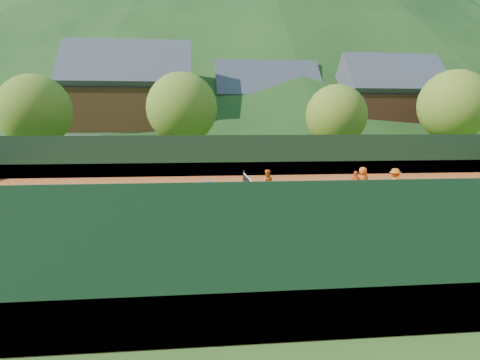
{
  "coord_description": "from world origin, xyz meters",
  "views": [
    {
      "loc": [
        -2.93,
        -19.27,
        4.07
      ],
      "look_at": [
        -0.87,
        0.0,
        1.37
      ],
      "focal_mm": 32.0,
      "sensor_mm": 36.0,
      "label": 1
    }
  ],
  "objects": [
    {
      "name": "tennis_ball_27",
      "position": [
        -6.87,
        -2.71,
        0.05
      ],
      "size": [
        0.07,
        0.07,
        0.07
      ],
      "primitive_type": "sphere",
      "color": "#C0D824",
      "rests_on": "clay_court"
    },
    {
      "name": "ball_hopper",
      "position": [
        -6.76,
        -3.43,
        0.77
      ],
      "size": [
        0.57,
        0.57,
        1.0
      ],
      "color": "black",
      "rests_on": "clay_court"
    },
    {
      "name": "chalet_right",
      "position": [
        20.0,
        30.0,
        5.26
      ],
      "size": [
        11.5,
        8.82,
        11.91
      ],
      "color": "beige",
      "rests_on": "ground"
    },
    {
      "name": "perimeter_fence",
      "position": [
        0.0,
        0.0,
        1.27
      ],
      "size": [
        40.4,
        24.24,
        3.0
      ],
      "color": "black",
      "rests_on": "clay_court"
    },
    {
      "name": "tree_d",
      "position": [
        22.0,
        20.0,
        5.52
      ],
      "size": [
        6.8,
        6.8,
        8.93
      ],
      "color": "#3C2418",
      "rests_on": "ground"
    },
    {
      "name": "clay_court",
      "position": [
        0.0,
        0.0,
        0.01
      ],
      "size": [
        40.0,
        24.0,
        0.02
      ],
      "primitive_type": "cube",
      "color": "#BF501F",
      "rests_on": "ground"
    },
    {
      "name": "tennis_ball_14",
      "position": [
        -7.55,
        -1.92,
        0.05
      ],
      "size": [
        0.07,
        0.07,
        0.07
      ],
      "primitive_type": "sphere",
      "color": "#C0D824",
      "rests_on": "clay_court"
    },
    {
      "name": "court_lines",
      "position": [
        0.0,
        0.0,
        0.02
      ],
      "size": [
        23.83,
        11.03,
        0.0
      ],
      "color": "white",
      "rests_on": "clay_court"
    },
    {
      "name": "tennis_ball_17",
      "position": [
        4.45,
        -3.63,
        0.05
      ],
      "size": [
        0.07,
        0.07,
        0.07
      ],
      "primitive_type": "sphere",
      "color": "#C0D824",
      "rests_on": "clay_court"
    },
    {
      "name": "tennis_ball_18",
      "position": [
        5.87,
        -2.14,
        0.05
      ],
      "size": [
        0.07,
        0.07,
        0.07
      ],
      "primitive_type": "sphere",
      "color": "#C0D824",
      "rests_on": "clay_court"
    },
    {
      "name": "tennis_ball_2",
      "position": [
        -0.77,
        -7.96,
        0.05
      ],
      "size": [
        0.07,
        0.07,
        0.07
      ],
      "primitive_type": "sphere",
      "color": "#C0D824",
      "rests_on": "clay_court"
    },
    {
      "name": "tennis_ball_5",
      "position": [
        -8.75,
        -2.0,
        0.05
      ],
      "size": [
        0.07,
        0.07,
        0.07
      ],
      "primitive_type": "sphere",
      "color": "#C0D824",
      "rests_on": "clay_court"
    },
    {
      "name": "tennis_ball_9",
      "position": [
        3.25,
        -6.63,
        0.05
      ],
      "size": [
        0.07,
        0.07,
        0.07
      ],
      "primitive_type": "sphere",
      "color": "#C0D824",
      "rests_on": "clay_court"
    },
    {
      "name": "student_a",
      "position": [
        0.8,
        2.46,
        0.79
      ],
      "size": [
        0.77,
        0.62,
        1.53
      ],
      "primitive_type": "imported",
      "rotation": [
        0.0,
        0.0,
        3.19
      ],
      "color": "orange",
      "rests_on": "clay_court"
    },
    {
      "name": "tennis_ball_23",
      "position": [
        4.87,
        -1.51,
        0.05
      ],
      "size": [
        0.07,
        0.07,
        0.07
      ],
      "primitive_type": "sphere",
      "color": "#C0D824",
      "rests_on": "clay_court"
    },
    {
      "name": "tennis_ball_13",
      "position": [
        0.75,
        -2.47,
        0.05
      ],
      "size": [
        0.07,
        0.07,
        0.07
      ],
      "primitive_type": "sphere",
      "color": "#C0D824",
      "rests_on": "clay_court"
    },
    {
      "name": "tennis_ball_21",
      "position": [
        -1.89,
        -5.62,
        0.05
      ],
      "size": [
        0.07,
        0.07,
        0.07
      ],
      "primitive_type": "sphere",
      "color": "#C0D824",
      "rests_on": "clay_court"
    },
    {
      "name": "tennis_ball_26",
      "position": [
        0.22,
        -7.28,
        0.05
      ],
      "size": [
        0.07,
        0.07,
        0.07
      ],
      "primitive_type": "sphere",
      "color": "#C0D824",
      "rests_on": "clay_court"
    },
    {
      "name": "tennis_ball_11",
      "position": [
        -3.52,
        -2.18,
        0.05
      ],
      "size": [
        0.07,
        0.07,
        0.07
      ],
      "primitive_type": "sphere",
      "color": "#C0D824",
      "rests_on": "clay_court"
    },
    {
      "name": "tree_a",
      "position": [
        -16.0,
        18.0,
        4.87
      ],
      "size": [
        6.0,
        6.0,
        7.88
      ],
      "color": "#3E2919",
      "rests_on": "ground"
    },
    {
      "name": "tennis_ball_12",
      "position": [
        -0.48,
        -4.78,
        0.05
      ],
      "size": [
        0.07,
        0.07,
        0.07
      ],
      "primitive_type": "sphere",
      "color": "#C0D824",
      "rests_on": "clay_court"
    },
    {
      "name": "tennis_ball_0",
      "position": [
        4.83,
        -6.74,
        0.05
      ],
      "size": [
        0.07,
        0.07,
        0.07
      ],
      "primitive_type": "sphere",
      "color": "#C0D824",
      "rests_on": "clay_court"
    },
    {
      "name": "tennis_ball_7",
      "position": [
        -5.25,
        -2.1,
        0.05
      ],
      "size": [
        0.07,
        0.07,
        0.07
      ],
      "primitive_type": "sphere",
      "color": "#C0D824",
      "rests_on": "clay_court"
    },
    {
      "name": "tennis_ball_16",
      "position": [
        -6.76,
        -1.24,
        0.05
      ],
      "size": [
        0.07,
        0.07,
        0.07
      ],
      "primitive_type": "sphere",
      "color": "#C0D824",
      "rests_on": "clay_court"
    },
    {
      "name": "tennis_net",
      "position": [
        0.0,
        0.0,
        0.52
      ],
      "size": [
        0.1,
        12.07,
        1.1
      ],
      "color": "black",
      "rests_on": "clay_court"
    },
    {
      "name": "tennis_ball_8",
      "position": [
        1.91,
        -5.02,
        0.05
      ],
      "size": [
        0.07,
        0.07,
        0.07
      ],
      "primitive_type": "sphere",
      "color": "#C0D824",
      "rests_on": "clay_court"
    },
    {
      "name": "tennis_ball_4",
      "position": [
        -2.08,
        -4.47,
        0.05
      ],
      "size": [
        0.07,
        0.07,
        0.07
      ],
      "primitive_type": "sphere",
      "color": "#C0D824",
      "rests_on": "clay_court"
    },
    {
      "name": "tennis_ball_22",
      "position": [
        -1.15,
        -8.28,
        0.05
      ],
      "size": [
        0.07,
        0.07,
        0.07
      ],
      "primitive_type": "sphere",
      "color": "#C0D824",
      "rests_on": "clay_court"
    },
    {
      "name": "tennis_ball_3",
      "position": [
        5.45,
        -2.64,
        0.05
      ],
      "size": [
        0.07,
        0.07,
        0.07
      ],
      "primitive_type": "sphere",
      "color": "#C0D824",
      "rests_on": "clay_court"
    },
    {
      "name": "student_c",
      "position": [
        5.94,
        2.36,
        0.83
      ],
      "size": [
        0.84,
        0.59,
        1.62
      ],
      "primitive_type": "imported",
      "rotation": [
        0.0,
        0.0,
        3.24
      ],
      "color": "#E05B13",
      "rests_on": "clay_court"
    },
    {
      "name": "tennis_ball_15",
      "position": [
        -8.08,
        -3.04,
        0.05
      ],
      "size": [
        0.07,
        0.07,
        0.07
      ],
      "primitive_type": "sphere",
      "color": "#C0D824",
      "rests_on": "clay_court"
    },
    {
      "name": "ground",
      "position": [
        0.0,
        0.0,
        0.0
      ],
      "size": [
        400.0,
        400.0,
        0.0
      ],
      "primitive_type": "plane",
      "color": "#30541A",
      "rests_on": "ground"
    },
    {
      "name": "tennis_ball_1",
      "position": [
        5.98,
        -1.91,
        0.05
      ],
      "size": [
        0.07,
        0.07,
        0.07
      ],
      "primitive_type": "sphere",
      "color": "#C0D824",
      "rests_on": "clay_court"
    },
    {
      "name": "student_b",
      "position": [
        5.2,
        1.43,
        0.78
      ],
      "size": [
        0.97,
        0.68,
        1.53
      ],
      "primitive_type": "imported",
      "rotation": [
        0.0,
        0.0,
        2.76
      ],
      "color": "#FB5B16",
      "rests_on": "clay_court"
    },
    {
      "name": "tennis_ball_6",
      "position": [
        0.73,
        -3.89,
        0.05
      ],
      "size": [
        0.07,
        0.07,
        0.07
      ],
      "primitive_type": "sphere",
      "color": "#C0D824",
      "rests_on": "clay_court"
    },
    {
      "name": "coach",
      "position": [
        -2.37,
        -2.53,
        0.86
      ],
      "size": [
        0.63,
        0.42,
        1.68
      ],
      "primitive_type": "imported",
      "rotation": [
        0.0,
        0.0,
        0.04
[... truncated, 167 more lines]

